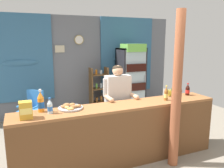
{
  "coord_description": "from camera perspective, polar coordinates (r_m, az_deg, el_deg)",
  "views": [
    {
      "loc": [
        -1.43,
        -2.7,
        1.97
      ],
      "look_at": [
        0.03,
        0.75,
        1.23
      ],
      "focal_mm": 35.81,
      "sensor_mm": 36.0,
      "label": 1
    }
  ],
  "objects": [
    {
      "name": "shopkeeper",
      "position": [
        4.0,
        1.49,
        -3.25
      ],
      "size": [
        0.55,
        0.42,
        1.54
      ],
      "color": "#28282D",
      "rests_on": "ground"
    },
    {
      "name": "soda_bottle_cola",
      "position": [
        4.35,
        18.74,
        -1.48
      ],
      "size": [
        0.08,
        0.08,
        0.23
      ],
      "color": "black",
      "rests_on": "stall_counter"
    },
    {
      "name": "timber_post",
      "position": [
        3.54,
        16.15,
        -2.62
      ],
      "size": [
        0.17,
        0.15,
        2.41
      ],
      "color": "#995133",
      "rests_on": "ground"
    },
    {
      "name": "pastry_tray",
      "position": [
        3.38,
        -10.56,
        -5.87
      ],
      "size": [
        0.37,
        0.37,
        0.07
      ],
      "color": "#BCBCC1",
      "rests_on": "stall_counter"
    },
    {
      "name": "soda_bottle_water",
      "position": [
        3.22,
        -15.57,
        -5.63
      ],
      "size": [
        0.07,
        0.07,
        0.23
      ],
      "color": "silver",
      "rests_on": "stall_counter"
    },
    {
      "name": "bottle_shelf_rack",
      "position": [
        6.01,
        -3.36,
        -1.56
      ],
      "size": [
        0.48,
        0.28,
        1.26
      ],
      "color": "brown",
      "rests_on": "ground"
    },
    {
      "name": "drink_fridge",
      "position": [
        6.08,
        4.92,
        2.14
      ],
      "size": [
        0.67,
        0.61,
        1.88
      ],
      "color": "#232328",
      "rests_on": "ground"
    },
    {
      "name": "soda_bottle_orange_soda",
      "position": [
        3.32,
        -17.73,
        -4.47
      ],
      "size": [
        0.09,
        0.09,
        0.33
      ],
      "color": "orange",
      "rests_on": "stall_counter"
    },
    {
      "name": "stall_counter",
      "position": [
        3.56,
        3.03,
        -11.65
      ],
      "size": [
        3.33,
        0.51,
        0.97
      ],
      "color": "#935B33",
      "rests_on": "ground"
    },
    {
      "name": "back_wall_curtained",
      "position": [
        6.08,
        -9.14,
        4.97
      ],
      "size": [
        5.66,
        0.22,
        2.59
      ],
      "color": "slate",
      "rests_on": "ground"
    },
    {
      "name": "soda_bottle_iced_tea",
      "position": [
        3.88,
        13.64,
        -2.49
      ],
      "size": [
        0.07,
        0.07,
        0.26
      ],
      "color": "brown",
      "rests_on": "stall_counter"
    },
    {
      "name": "snack_box_choco_powder",
      "position": [
        3.11,
        -21.17,
        -6.23
      ],
      "size": [
        0.16,
        0.14,
        0.23
      ],
      "color": "gold",
      "rests_on": "stall_counter"
    },
    {
      "name": "banana_bunch",
      "position": [
        4.19,
        14.88,
        -2.17
      ],
      "size": [
        0.27,
        0.06,
        0.16
      ],
      "color": "#DBCC42",
      "rests_on": "stall_counter"
    },
    {
      "name": "plastic_lawn_chair",
      "position": [
        5.34,
        -19.58,
        -5.58
      ],
      "size": [
        0.62,
        0.62,
        0.86
      ],
      "color": "#3884D6",
      "rests_on": "ground"
    },
    {
      "name": "ground_plane",
      "position": [
        4.64,
        -2.86,
        -14.01
      ],
      "size": [
        8.14,
        8.14,
        0.0
      ],
      "primitive_type": "plane",
      "color": "gray"
    }
  ]
}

